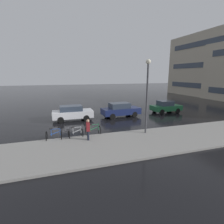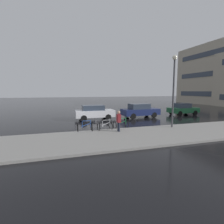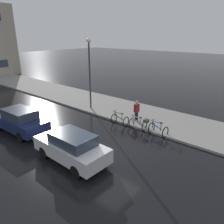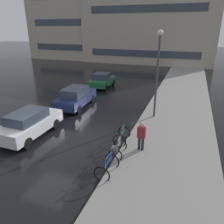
{
  "view_description": "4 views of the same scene",
  "coord_description": "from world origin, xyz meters",
  "px_view_note": "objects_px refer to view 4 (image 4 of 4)",
  "views": [
    {
      "loc": [
        16.5,
        -0.5,
        4.77
      ],
      "look_at": [
        1.47,
        4.38,
        1.37
      ],
      "focal_mm": 28.0,
      "sensor_mm": 36.0,
      "label": 1
    },
    {
      "loc": [
        16.48,
        -2.68,
        3.12
      ],
      "look_at": [
        1.51,
        2.01,
        1.2
      ],
      "focal_mm": 28.0,
      "sensor_mm": 36.0,
      "label": 2
    },
    {
      "loc": [
        -8.07,
        -6.86,
        6.23
      ],
      "look_at": [
        1.87,
        1.61,
        1.53
      ],
      "focal_mm": 35.0,
      "sensor_mm": 36.0,
      "label": 3
    },
    {
      "loc": [
        6.54,
        -8.17,
        6.09
      ],
      "look_at": [
        2.16,
        3.94,
        1.01
      ],
      "focal_mm": 35.0,
      "sensor_mm": 36.0,
      "label": 4
    }
  ],
  "objects_px": {
    "bicycle_nearest": "(107,167)",
    "bicycle_third": "(122,136)",
    "car_green": "(102,80)",
    "car_navy": "(76,97)",
    "streetlamp": "(158,65)",
    "car_white": "(30,123)",
    "bicycle_second": "(117,149)",
    "pedestrian": "(141,136)"
  },
  "relations": [
    {
      "from": "car_green",
      "to": "bicycle_nearest",
      "type": "bearing_deg",
      "value": -66.79
    },
    {
      "from": "pedestrian",
      "to": "bicycle_nearest",
      "type": "bearing_deg",
      "value": -112.11
    },
    {
      "from": "car_white",
      "to": "car_navy",
      "type": "xyz_separation_m",
      "value": [
        0.08,
        5.41,
        0.01
      ]
    },
    {
      "from": "car_green",
      "to": "streetlamp",
      "type": "height_order",
      "value": "streetlamp"
    },
    {
      "from": "car_navy",
      "to": "pedestrian",
      "type": "relative_size",
      "value": 2.69
    },
    {
      "from": "car_navy",
      "to": "pedestrian",
      "type": "bearing_deg",
      "value": -37.43
    },
    {
      "from": "bicycle_nearest",
      "to": "bicycle_second",
      "type": "xyz_separation_m",
      "value": [
        -0.01,
        1.41,
        0.07
      ]
    },
    {
      "from": "car_navy",
      "to": "car_green",
      "type": "relative_size",
      "value": 1.19
    },
    {
      "from": "bicycle_nearest",
      "to": "pedestrian",
      "type": "height_order",
      "value": "pedestrian"
    },
    {
      "from": "streetlamp",
      "to": "car_navy",
      "type": "bearing_deg",
      "value": 177.94
    },
    {
      "from": "pedestrian",
      "to": "car_white",
      "type": "bearing_deg",
      "value": -175.8
    },
    {
      "from": "bicycle_nearest",
      "to": "bicycle_second",
      "type": "distance_m",
      "value": 1.41
    },
    {
      "from": "car_navy",
      "to": "bicycle_nearest",
      "type": "bearing_deg",
      "value": -53.01
    },
    {
      "from": "car_green",
      "to": "streetlamp",
      "type": "relative_size",
      "value": 0.64
    },
    {
      "from": "streetlamp",
      "to": "pedestrian",
      "type": "bearing_deg",
      "value": -88.54
    },
    {
      "from": "bicycle_nearest",
      "to": "bicycle_third",
      "type": "xyz_separation_m",
      "value": [
        -0.25,
        2.97,
        -0.0
      ]
    },
    {
      "from": "bicycle_second",
      "to": "streetlamp",
      "type": "bearing_deg",
      "value": 81.47
    },
    {
      "from": "bicycle_nearest",
      "to": "car_green",
      "type": "distance_m",
      "value": 14.76
    },
    {
      "from": "bicycle_third",
      "to": "streetlamp",
      "type": "xyz_separation_m",
      "value": [
        1.09,
        4.09,
        3.35
      ]
    },
    {
      "from": "bicycle_nearest",
      "to": "car_green",
      "type": "xyz_separation_m",
      "value": [
        -5.82,
        13.56,
        0.35
      ]
    },
    {
      "from": "bicycle_nearest",
      "to": "car_green",
      "type": "relative_size",
      "value": 0.3
    },
    {
      "from": "car_white",
      "to": "car_green",
      "type": "distance_m",
      "value": 11.69
    },
    {
      "from": "car_white",
      "to": "car_green",
      "type": "bearing_deg",
      "value": 91.23
    },
    {
      "from": "car_white",
      "to": "car_navy",
      "type": "relative_size",
      "value": 0.93
    },
    {
      "from": "streetlamp",
      "to": "car_green",
      "type": "bearing_deg",
      "value": 135.63
    },
    {
      "from": "pedestrian",
      "to": "bicycle_third",
      "type": "bearing_deg",
      "value": 153.08
    },
    {
      "from": "bicycle_nearest",
      "to": "car_navy",
      "type": "relative_size",
      "value": 0.26
    },
    {
      "from": "bicycle_third",
      "to": "bicycle_nearest",
      "type": "bearing_deg",
      "value": -85.2
    },
    {
      "from": "bicycle_third",
      "to": "streetlamp",
      "type": "distance_m",
      "value": 5.4
    },
    {
      "from": "bicycle_third",
      "to": "pedestrian",
      "type": "bearing_deg",
      "value": -26.92
    },
    {
      "from": "bicycle_second",
      "to": "car_green",
      "type": "bearing_deg",
      "value": 115.53
    },
    {
      "from": "car_white",
      "to": "pedestrian",
      "type": "height_order",
      "value": "pedestrian"
    },
    {
      "from": "pedestrian",
      "to": "car_navy",
      "type": "bearing_deg",
      "value": 142.57
    },
    {
      "from": "bicycle_third",
      "to": "car_green",
      "type": "distance_m",
      "value": 11.98
    },
    {
      "from": "car_navy",
      "to": "streetlamp",
      "type": "relative_size",
      "value": 0.76
    },
    {
      "from": "car_white",
      "to": "pedestrian",
      "type": "bearing_deg",
      "value": 4.2
    },
    {
      "from": "bicycle_third",
      "to": "car_white",
      "type": "relative_size",
      "value": 0.27
    },
    {
      "from": "pedestrian",
      "to": "streetlamp",
      "type": "height_order",
      "value": "streetlamp"
    },
    {
      "from": "car_green",
      "to": "streetlamp",
      "type": "xyz_separation_m",
      "value": [
        6.65,
        -6.51,
        3.0
      ]
    },
    {
      "from": "bicycle_second",
      "to": "car_white",
      "type": "xyz_separation_m",
      "value": [
        -5.55,
        0.47,
        0.33
      ]
    },
    {
      "from": "bicycle_third",
      "to": "car_navy",
      "type": "distance_m",
      "value": 6.8
    },
    {
      "from": "bicycle_third",
      "to": "car_white",
      "type": "xyz_separation_m",
      "value": [
        -5.32,
        -1.09,
        0.4
      ]
    }
  ]
}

